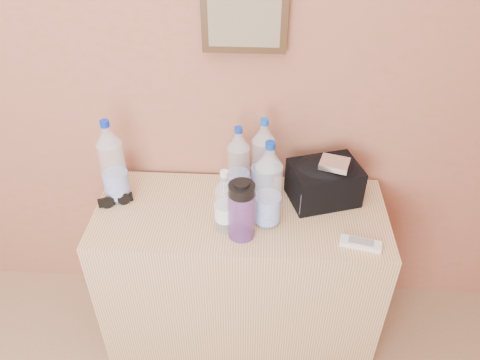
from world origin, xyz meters
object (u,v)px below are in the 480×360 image
object	(u,v)px
dresser	(240,273)
foil_packet	(334,164)
pet_small	(225,204)
toiletry_bag	(324,181)
ac_remote	(360,244)
nalgene_bottle	(242,210)
pet_large_b	(239,167)
pet_large_d	(268,189)
pet_large_c	(263,161)
sunglasses	(116,200)
pet_large_a	(113,166)

from	to	relation	value
dresser	foil_packet	xyz separation A→B (m)	(0.35, 0.08, 0.55)
pet_small	foil_packet	size ratio (longest dim) A/B	2.47
dresser	toiletry_bag	world-z (taller)	toiletry_bag
dresser	toiletry_bag	size ratio (longest dim) A/B	4.37
pet_small	ac_remote	world-z (taller)	pet_small
nalgene_bottle	pet_large_b	bearing A→B (deg)	96.19
dresser	pet_large_d	distance (m)	0.53
ac_remote	pet_small	bearing A→B (deg)	-174.80
toiletry_bag	foil_packet	world-z (taller)	foil_packet
toiletry_bag	pet_large_d	bearing A→B (deg)	-163.02
pet_large_c	pet_small	size ratio (longest dim) A/B	1.29
pet_small	nalgene_bottle	distance (m)	0.07
pet_small	sunglasses	bearing A→B (deg)	165.52
dresser	sunglasses	bearing A→B (deg)	177.45
toiletry_bag	dresser	bearing A→B (deg)	179.82
dresser	pet_large_c	size ratio (longest dim) A/B	3.38
pet_large_d	toiletry_bag	xyz separation A→B (m)	(0.22, 0.15, -0.07)
nalgene_bottle	ac_remote	size ratio (longest dim) A/B	1.64
pet_large_c	ac_remote	xyz separation A→B (m)	(0.36, -0.30, -0.14)
pet_large_c	foil_packet	xyz separation A→B (m)	(0.27, -0.06, 0.04)
pet_large_a	toiletry_bag	world-z (taller)	pet_large_a
sunglasses	foil_packet	world-z (taller)	foil_packet
toiletry_bag	foil_packet	bearing A→B (deg)	-61.81
pet_large_d	nalgene_bottle	xyz separation A→B (m)	(-0.09, -0.08, -0.04)
pet_large_b	nalgene_bottle	bearing A→B (deg)	-83.81
pet_small	sunglasses	xyz separation A→B (m)	(-0.45, 0.12, -0.10)
dresser	pet_small	distance (m)	0.49
sunglasses	dresser	bearing A→B (deg)	-25.78
ac_remote	foil_packet	bearing A→B (deg)	123.62
pet_large_a	pet_small	bearing A→B (deg)	-19.16
pet_large_c	ac_remote	distance (m)	0.49
dresser	pet_small	world-z (taller)	pet_small
foil_packet	pet_large_b	bearing A→B (deg)	175.90
pet_large_d	pet_small	bearing A→B (deg)	-164.43
pet_small	pet_large_d	bearing A→B (deg)	15.57
dresser	sunglasses	world-z (taller)	sunglasses
sunglasses	pet_large_b	bearing A→B (deg)	-13.68
pet_large_b	pet_large_d	distance (m)	0.20
pet_large_a	nalgene_bottle	bearing A→B (deg)	-20.24
pet_large_a	pet_large_d	world-z (taller)	pet_large_d
pet_small	toiletry_bag	xyz separation A→B (m)	(0.38, 0.20, -0.03)
pet_large_d	pet_small	xyz separation A→B (m)	(-0.15, -0.04, -0.04)
dresser	toiletry_bag	bearing A→B (deg)	17.48
pet_large_d	pet_small	size ratio (longest dim) A/B	1.37
dresser	pet_large_d	xyz separation A→B (m)	(0.10, -0.05, 0.52)
dresser	foil_packet	size ratio (longest dim) A/B	10.78
pet_large_c	sunglasses	size ratio (longest dim) A/B	2.49
nalgene_bottle	ac_remote	world-z (taller)	nalgene_bottle
pet_large_c	toiletry_bag	bearing A→B (deg)	-7.81
nalgene_bottle	foil_packet	world-z (taller)	nalgene_bottle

